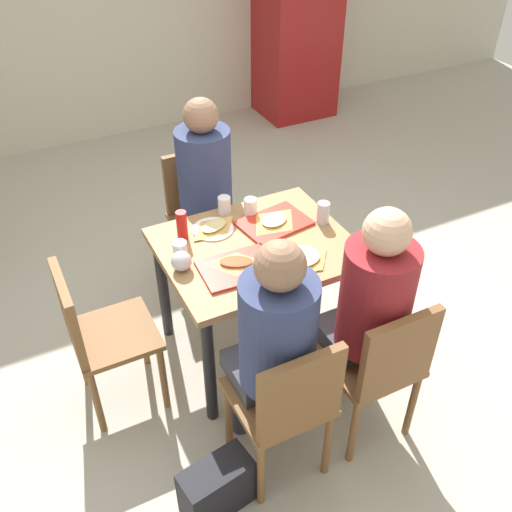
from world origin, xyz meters
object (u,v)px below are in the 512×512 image
at_px(pizza_slice_a, 236,262).
at_px(drink_fridge, 297,17).
at_px(chair_near_left, 288,402).
at_px(person_far_side, 207,185).
at_px(tray_red_far, 274,223).
at_px(plastic_cup_a, 224,205).
at_px(chair_left_end, 96,331).
at_px(plastic_cup_b, 293,273).
at_px(condiment_bottle, 182,225).
at_px(chair_near_right, 380,364).
at_px(main_table, 256,262).
at_px(person_in_red, 273,340).
at_px(person_in_brown_jacket, 369,305).
at_px(pizza_slice_c, 214,227).
at_px(pizza_slice_d, 308,260).
at_px(foil_bundle, 181,261).
at_px(paper_plate_center, 213,229).
at_px(soda_can, 323,213).
at_px(pizza_slice_b, 274,221).
at_px(handbag, 217,487).
at_px(tray_red_near, 238,268).
at_px(plastic_cup_c, 180,251).
at_px(paper_plate_near_edge, 302,260).
at_px(chair_far_side, 201,209).

height_order(pizza_slice_a, drink_fridge, drink_fridge).
distance_m(chair_near_left, pizza_slice_a, 0.72).
bearing_deg(person_far_side, drink_fridge, 49.81).
xyz_separation_m(tray_red_far, plastic_cup_a, (-0.19, 0.22, 0.04)).
bearing_deg(drink_fridge, chair_left_end, -133.78).
xyz_separation_m(plastic_cup_b, condiment_bottle, (-0.34, 0.56, 0.03)).
distance_m(tray_red_far, condiment_bottle, 0.50).
distance_m(chair_near_left, chair_near_right, 0.48).
relative_size(main_table, person_in_red, 0.75).
distance_m(person_in_brown_jacket, drink_fridge, 3.86).
height_order(pizza_slice_a, plastic_cup_b, plastic_cup_b).
height_order(tray_red_far, pizza_slice_c, pizza_slice_c).
xyz_separation_m(person_far_side, drink_fridge, (1.87, 2.21, 0.19)).
relative_size(pizza_slice_d, drink_fridge, 0.12).
bearing_deg(chair_left_end, foil_bundle, -2.50).
bearing_deg(foil_bundle, drink_fridge, 51.59).
bearing_deg(plastic_cup_a, paper_plate_center, -135.21).
bearing_deg(plastic_cup_a, pizza_slice_c, -133.97).
height_order(person_far_side, tray_red_far, person_far_side).
relative_size(person_far_side, soda_can, 10.46).
bearing_deg(condiment_bottle, plastic_cup_a, 22.47).
bearing_deg(pizza_slice_b, person_in_brown_jacket, -84.46).
relative_size(person_in_red, paper_plate_center, 5.80).
relative_size(pizza_slice_c, drink_fridge, 0.13).
bearing_deg(pizza_slice_a, handbag, -121.98).
height_order(tray_red_near, plastic_cup_b, plastic_cup_b).
xyz_separation_m(person_far_side, plastic_cup_a, (-0.02, -0.30, 0.04)).
relative_size(paper_plate_center, pizza_slice_b, 0.80).
bearing_deg(plastic_cup_b, chair_near_left, -120.85).
relative_size(tray_red_far, plastic_cup_c, 3.60).
bearing_deg(person_in_red, chair_near_right, -16.26).
bearing_deg(pizza_slice_b, tray_red_near, -142.60).
xyz_separation_m(chair_left_end, pizza_slice_a, (0.70, -0.12, 0.26)).
relative_size(plastic_cup_a, plastic_cup_c, 1.00).
height_order(tray_red_far, soda_can, soda_can).
relative_size(chair_near_right, drink_fridge, 0.46).
relative_size(chair_near_right, paper_plate_near_edge, 3.94).
bearing_deg(soda_can, drink_fridge, 62.75).
height_order(chair_far_side, pizza_slice_a, chair_far_side).
relative_size(chair_near_left, pizza_slice_d, 3.67).
relative_size(plastic_cup_b, handbag, 0.31).
distance_m(pizza_slice_d, foil_bundle, 0.61).
relative_size(pizza_slice_b, plastic_cup_a, 2.76).
bearing_deg(chair_left_end, pizza_slice_b, 6.48).
bearing_deg(paper_plate_near_edge, chair_near_right, -80.29).
height_order(chair_left_end, handbag, chair_left_end).
relative_size(plastic_cup_b, condiment_bottle, 0.62).
height_order(chair_near_right, pizza_slice_a, chair_near_right).
xyz_separation_m(tray_red_near, pizza_slice_b, (0.34, 0.26, 0.02)).
distance_m(person_far_side, pizza_slice_a, 0.78).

